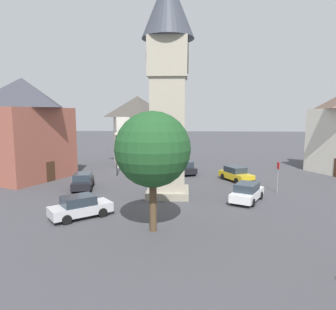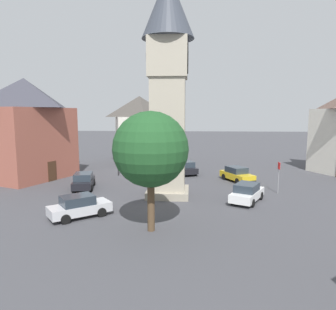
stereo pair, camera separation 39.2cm
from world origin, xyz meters
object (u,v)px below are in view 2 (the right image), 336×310
clock_tower (168,68)px  pedestrian (133,172)px  car_blue_kerb (247,193)px  car_white_side (79,206)px  car_red_corner (84,181)px  car_black_far (237,174)px  road_sign (279,172)px  building_corner_back (140,129)px  car_silver_kerb (186,167)px  building_hall_far (26,128)px  tree (151,150)px  lamp_post (118,147)px

clock_tower → pedestrian: size_ratio=10.92×
car_blue_kerb → car_white_side: 12.97m
car_blue_kerb → car_red_corner: size_ratio=1.01×
car_white_side → car_black_far: same height
car_blue_kerb → clock_tower: bearing=-102.5°
car_red_corner → road_sign: size_ratio=1.57×
pedestrian → building_corner_back: 13.01m
clock_tower → car_black_far: (-6.23, 6.81, -9.98)m
car_silver_kerb → building_hall_far: building_hall_far is taller
car_blue_kerb → car_black_far: bearing=177.5°
pedestrian → road_sign: 14.33m
car_silver_kerb → car_white_side: (15.89, -7.01, 0.00)m
tree → road_sign: bearing=133.2°
car_white_side → tree: (2.07, 5.22, 4.20)m
car_blue_kerb → pedestrian: (-6.68, -10.54, 0.25)m
car_red_corner → tree: (9.96, 7.71, 4.20)m
car_blue_kerb → building_hall_far: bearing=-109.1°
car_red_corner → pedestrian: bearing=129.5°
clock_tower → tree: clock_tower is taller
tree → building_corner_back: building_corner_back is taller
building_hall_far → pedestrian: bearing=85.0°
car_silver_kerb → tree: bearing=-5.7°
car_red_corner → tree: bearing=37.7°
car_blue_kerb → lamp_post: bearing=-127.2°
car_silver_kerb → car_white_side: 17.37m
clock_tower → lamp_post: 12.81m
clock_tower → road_sign: bearing=98.5°
car_white_side → pedestrian: bearing=172.0°
building_hall_far → clock_tower: bearing=68.4°
clock_tower → building_hall_far: (-6.29, -15.87, -5.22)m
car_silver_kerb → car_red_corner: same height
car_blue_kerb → lamp_post: lamp_post is taller
pedestrian → car_blue_kerb: bearing=57.6°
building_corner_back → road_sign: size_ratio=3.41×
car_blue_kerb → car_silver_kerb: size_ratio=1.00×
pedestrian → lamp_post: bearing=-143.3°
car_black_far → tree: size_ratio=0.61×
pedestrian → building_hall_far: building_hall_far is taller
clock_tower → car_silver_kerb: clock_tower is taller
pedestrian → building_hall_far: 12.68m
car_black_far → road_sign: road_sign is taller
car_silver_kerb → car_red_corner: (8.00, -9.50, 0.00)m
car_black_far → pedestrian: bearing=-84.9°
car_red_corner → road_sign: bearing=88.6°
car_black_far → pedestrian: 10.92m
tree → building_hall_far: building_hall_far is taller
car_silver_kerb → car_red_corner: 12.42m
clock_tower → building_corner_back: bearing=-163.1°
car_blue_kerb → car_white_side: size_ratio=1.04×
car_white_side → building_corner_back: 23.97m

